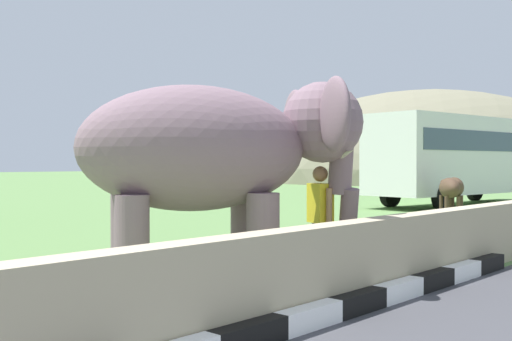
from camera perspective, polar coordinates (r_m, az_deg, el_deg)
The scene contains 7 objects.
barrier_parapet at distance 6.00m, azimuth -2.14°, elevation -10.87°, with size 28.00×0.36×1.00m, color tan.
elephant at distance 8.40m, azimuth -3.39°, elevation 1.78°, with size 3.95×3.51×2.86m.
person_handler at distance 9.14m, azimuth 5.97°, elevation -4.17°, with size 0.38×0.62×1.66m.
bus_white at distance 26.19m, azimuth 18.43°, elevation 1.51°, with size 9.81×3.64×3.50m.
cow_near at distance 21.26m, azimuth 17.90°, elevation -1.56°, with size 1.85×1.30×1.23m.
cow_mid at distance 20.63m, azimuth 17.47°, elevation -1.63°, with size 1.77×1.46×1.23m.
hill_east at distance 64.03m, azimuth 16.02°, elevation -0.83°, with size 39.68×31.74×17.66m.
Camera 1 is at (-2.16, 0.34, 1.70)m, focal length 43.18 mm.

